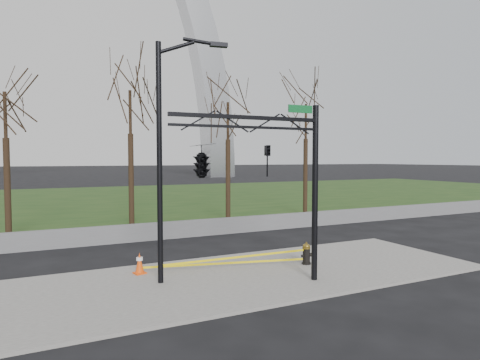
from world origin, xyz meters
name	(u,v)px	position (x,y,z in m)	size (l,w,h in m)	color
ground	(244,278)	(0.00, 0.00, 0.00)	(500.00, 500.00, 0.00)	black
sidewalk	(244,276)	(0.00, 0.00, 0.05)	(18.00, 6.00, 0.10)	slate
grass_strip	(115,200)	(0.00, 30.00, 0.03)	(120.00, 40.00, 0.06)	#1B3914
guardrail	(178,230)	(0.00, 8.00, 0.45)	(60.00, 0.30, 0.90)	#59595B
gateway_arch	(78,17)	(0.00, 75.00, 32.50)	(66.00, 6.00, 65.00)	#B1B3B8
tree_row	(73,149)	(-4.89, 12.00, 4.78)	(36.22, 4.00, 9.56)	black
fire_hydrant	(307,254)	(2.88, 0.26, 0.50)	(0.54, 0.35, 0.87)	black
traffic_cone	(140,263)	(-3.29, 1.77, 0.48)	(0.48, 0.48, 0.76)	#ED4B0C
street_light	(166,144)	(-2.65, 0.36, 4.69)	(2.38, 0.58, 8.21)	black
traffic_signal_mast	(226,161)	(-1.30, -1.40, 4.15)	(5.10, 2.50, 6.00)	black
caution_tape	(233,260)	(-0.12, 0.69, 0.48)	(6.16, 1.51, 0.44)	yellow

